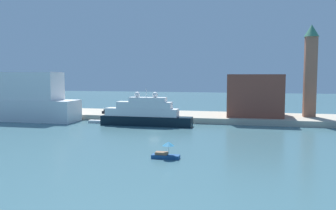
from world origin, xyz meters
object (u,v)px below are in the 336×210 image
at_px(small_motorboat, 166,152).
at_px(harbor_building, 255,95).
at_px(person_figure, 119,111).
at_px(work_barge, 96,122).
at_px(parked_car, 109,112).
at_px(large_yacht, 145,114).
at_px(bell_tower, 310,68).
at_px(mooring_bollard, 164,115).

relative_size(small_motorboat, harbor_building, 0.29).
bearing_deg(harbor_building, person_figure, -172.91).
bearing_deg(person_figure, small_motorboat, -60.79).
bearing_deg(work_barge, parked_car, 91.50).
distance_m(large_yacht, person_figure, 17.14).
relative_size(harbor_building, bell_tower, 0.59).
bearing_deg(small_motorboat, mooring_bollard, 104.45).
bearing_deg(mooring_bollard, work_barge, -161.34).
bearing_deg(bell_tower, mooring_bollard, -167.21).
height_order(harbor_building, parked_car, harbor_building).
distance_m(harbor_building, bell_tower, 17.57).
xyz_separation_m(bell_tower, mooring_bollard, (-41.83, -9.50, -14.11)).
height_order(small_motorboat, person_figure, person_figure).
distance_m(work_barge, bell_tower, 64.83).
xyz_separation_m(small_motorboat, mooring_bollard, (-11.49, 44.62, 0.90)).
height_order(harbor_building, bell_tower, bell_tower).
distance_m(small_motorboat, person_figure, 55.44).
relative_size(bell_tower, person_figure, 15.58).
bearing_deg(person_figure, large_yacht, -44.91).
relative_size(small_motorboat, mooring_bollard, 6.95).
bearing_deg(small_motorboat, person_figure, 119.21).
relative_size(bell_tower, mooring_bollard, 39.82).
bearing_deg(harbor_building, large_yacht, -149.80).
height_order(small_motorboat, work_barge, small_motorboat).
relative_size(work_barge, mooring_bollard, 6.07).
distance_m(bell_tower, person_figure, 59.26).
height_order(large_yacht, small_motorboat, large_yacht).
bearing_deg(parked_car, bell_tower, 5.34).
relative_size(bell_tower, parked_car, 6.59).
bearing_deg(mooring_bollard, person_figure, 166.41).
bearing_deg(parked_car, harbor_building, 6.48).
bearing_deg(parked_car, work_barge, -88.50).
relative_size(parked_car, person_figure, 2.37).
distance_m(large_yacht, mooring_bollard, 9.09).
bearing_deg(mooring_bollard, large_yacht, -112.36).
distance_m(large_yacht, harbor_building, 34.71).
height_order(work_barge, parked_car, parked_car).
relative_size(large_yacht, person_figure, 14.80).
bearing_deg(large_yacht, person_figure, 135.09).
distance_m(person_figure, mooring_bollard, 16.01).
xyz_separation_m(harbor_building, mooring_bollard, (-26.29, -8.97, -5.92)).
relative_size(large_yacht, bell_tower, 0.95).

